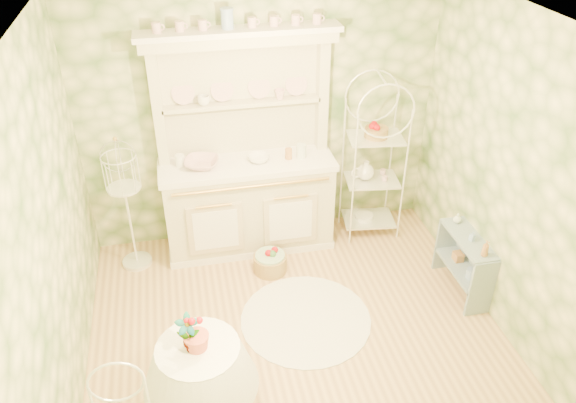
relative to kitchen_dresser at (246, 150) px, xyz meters
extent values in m
plane|color=tan|center=(0.20, -1.52, -1.15)|extent=(3.60, 3.60, 0.00)
plane|color=white|center=(0.20, -1.52, 1.56)|extent=(3.60, 3.60, 0.00)
plane|color=beige|center=(-1.60, -1.52, 0.21)|extent=(3.60, 3.60, 0.00)
plane|color=beige|center=(2.00, -1.52, 0.21)|extent=(3.60, 3.60, 0.00)
plane|color=beige|center=(0.20, 0.28, 0.21)|extent=(3.60, 3.60, 0.00)
cube|color=beige|center=(0.00, 0.00, 0.00)|extent=(1.87, 0.61, 2.29)
cube|color=white|center=(1.33, -0.02, -0.24)|extent=(0.61, 0.47, 1.80)
cube|color=#8197A5|center=(1.88, -1.16, -0.87)|extent=(0.32, 0.67, 0.55)
cylinder|color=white|center=(-0.67, -2.07, -0.81)|extent=(0.69, 0.69, 0.67)
cube|color=white|center=(-1.20, -0.09, -0.46)|extent=(0.34, 0.34, 1.37)
cylinder|color=#A7854C|center=(0.13, -0.50, -1.02)|extent=(0.42, 0.42, 0.24)
cylinder|color=white|center=(0.32, -1.26, -1.14)|extent=(1.34, 1.34, 0.01)
imported|color=white|center=(-0.45, -0.01, -0.13)|extent=(0.40, 0.40, 0.08)
imported|color=white|center=(0.12, -0.01, -0.13)|extent=(0.26, 0.26, 0.07)
imported|color=white|center=(-0.36, 0.16, 0.47)|extent=(0.15, 0.15, 0.09)
imported|color=white|center=(0.37, 0.16, 0.47)|extent=(0.12, 0.12, 0.10)
imported|color=#3F7238|center=(-0.72, -2.09, -0.29)|extent=(0.17, 0.12, 0.32)
imported|color=#AC753C|center=(1.88, -1.43, -0.46)|extent=(0.08, 0.08, 0.16)
imported|color=#88A6D7|center=(1.88, -1.20, -0.49)|extent=(0.06, 0.06, 0.10)
imported|color=silver|center=(1.88, -0.90, -0.50)|extent=(0.10, 0.10, 0.10)
camera|label=1|loc=(-0.63, -4.89, 2.53)|focal=35.00mm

